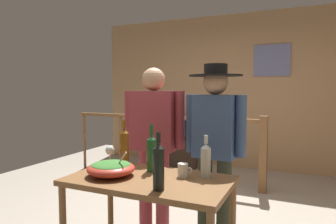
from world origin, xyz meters
TOP-DOWN VIEW (x-y plane):
  - ground_plane at (0.00, 0.00)m, footprint 6.80×6.80m
  - back_wall at (0.00, 2.62)m, footprint 5.22×0.10m
  - framed_picture at (0.60, 2.56)m, footprint 0.58×0.03m
  - stair_railing at (-0.34, 1.35)m, footprint 3.10×0.10m
  - tv_console at (-1.01, 2.27)m, footprint 0.90×0.40m
  - flat_screen_tv at (-1.01, 2.24)m, footprint 0.59×0.12m
  - serving_table at (0.11, -0.90)m, footprint 1.19×0.67m
  - salad_bowl at (-0.18, -0.97)m, footprint 0.36×0.36m
  - wine_glass at (-0.37, -0.70)m, footprint 0.08×0.08m
  - wine_bottle_clear at (0.49, -0.72)m, footprint 0.08×0.08m
  - wine_bottle_dark at (0.29, -1.11)m, footprint 0.07×0.07m
  - wine_bottle_amber at (-0.25, -0.66)m, footprint 0.08×0.08m
  - wine_bottle_green at (0.04, -0.73)m, footprint 0.08×0.08m
  - mug_white at (0.33, -0.77)m, footprint 0.11×0.08m
  - person_standing_left at (-0.19, -0.23)m, footprint 0.62×0.25m
  - person_standing_right at (0.42, -0.23)m, footprint 0.55×0.47m

SIDE VIEW (x-z plane):
  - ground_plane at x=0.00m, z-range 0.00..0.00m
  - tv_console at x=-1.01m, z-range 0.00..0.47m
  - serving_table at x=0.11m, z-range 0.28..1.03m
  - stair_railing at x=-0.34m, z-range 0.14..1.18m
  - flat_screen_tv at x=-1.01m, z-range 0.51..0.95m
  - mug_white at x=0.33m, z-range 0.74..0.84m
  - salad_bowl at x=-0.18m, z-range 0.71..0.90m
  - wine_glass at x=-0.37m, z-range 0.78..0.95m
  - wine_bottle_clear at x=0.49m, z-range 0.72..1.03m
  - wine_bottle_green at x=0.04m, z-range 0.71..1.08m
  - wine_bottle_dark at x=0.29m, z-range 0.71..1.09m
  - wine_bottle_amber at x=-0.25m, z-range 0.71..1.10m
  - person_standing_left at x=-0.19m, z-range 0.15..1.75m
  - person_standing_right at x=0.42m, z-range 0.15..1.76m
  - back_wall at x=0.00m, z-range 0.00..2.71m
  - framed_picture at x=0.60m, z-range 1.61..2.14m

